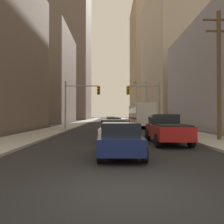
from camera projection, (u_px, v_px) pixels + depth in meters
ground_plane at (125, 192)px, 5.55m from camera, size 400.00×400.00×0.00m
sidewalk_left at (82, 122)px, 55.47m from camera, size 3.56×160.00×0.15m
sidewalk_right at (140, 122)px, 55.63m from camera, size 3.56×160.00×0.15m
city_bus at (140, 114)px, 34.30m from camera, size 2.67×11.50×3.40m
pickup_truck_red at (166, 129)px, 15.00m from camera, size 2.20×5.44×1.90m
sedan_navy at (121, 139)px, 10.20m from camera, size 1.95×4.25×1.52m
sedan_white at (113, 130)px, 16.33m from camera, size 1.95×4.25×1.52m
sedan_green at (113, 124)px, 26.51m from camera, size 1.95×4.24×1.52m
sedan_beige at (113, 122)px, 35.86m from camera, size 1.95×4.21×1.52m
sedan_grey at (111, 120)px, 46.10m from camera, size 1.95×4.20×1.52m
traffic_signal_near_left at (81, 97)px, 28.10m from camera, size 4.32×0.44×6.00m
traffic_signal_near_right at (145, 97)px, 28.19m from camera, size 4.12×0.44×6.00m
utility_pole_right at (219, 72)px, 16.09m from camera, size 2.20×0.28×9.13m
street_lamp_right at (145, 99)px, 38.34m from camera, size 2.28×0.32×7.50m
building_left_mid_office at (38, 77)px, 54.85m from camera, size 15.36×19.52×21.67m
building_left_far_tower at (68, 46)px, 99.00m from camera, size 18.20×26.66×63.37m
building_right_mid_block at (191, 55)px, 57.80m from camera, size 20.90×29.16×33.86m
building_right_far_highrise at (150, 62)px, 95.93m from camera, size 14.42×26.30×48.14m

